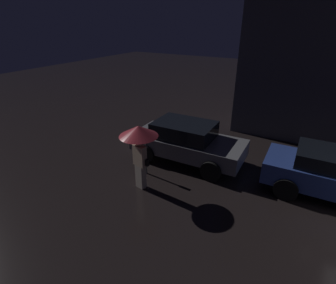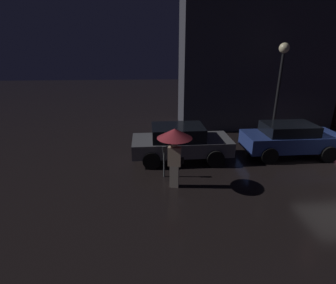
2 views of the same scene
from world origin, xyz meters
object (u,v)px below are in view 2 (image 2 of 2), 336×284
at_px(pedestrian_with_umbrella, 175,140).
at_px(parking_meter, 164,158).
at_px(parked_car_blue, 290,139).
at_px(street_lamp_near, 281,70).
at_px(parked_car_grey, 180,142).

height_order(pedestrian_with_umbrella, parking_meter, pedestrian_with_umbrella).
relative_size(parked_car_blue, street_lamp_near, 0.87).
height_order(parking_meter, street_lamp_near, street_lamp_near).
bearing_deg(parking_meter, pedestrian_with_umbrella, -67.47).
bearing_deg(parked_car_blue, parking_meter, -164.41).
bearing_deg(parked_car_blue, street_lamp_near, 82.73).
xyz_separation_m(pedestrian_with_umbrella, street_lamp_near, (5.57, 4.67, 1.80)).
distance_m(pedestrian_with_umbrella, street_lamp_near, 7.48).
xyz_separation_m(parking_meter, street_lamp_near, (5.88, 3.91, 2.76)).
bearing_deg(parking_meter, street_lamp_near, 33.62).
relative_size(parked_car_blue, pedestrian_with_umbrella, 1.96).
bearing_deg(street_lamp_near, parking_meter, -146.38).
height_order(parked_car_blue, parking_meter, parked_car_blue).
distance_m(parked_car_grey, street_lamp_near, 6.24).
relative_size(pedestrian_with_umbrella, parking_meter, 1.73).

